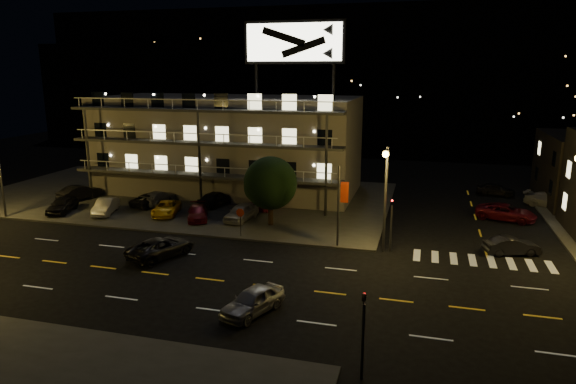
% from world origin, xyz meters
% --- Properties ---
extents(ground, '(140.00, 140.00, 0.00)m').
position_xyz_m(ground, '(0.00, 0.00, 0.00)').
color(ground, black).
rests_on(ground, ground).
extents(curb_nw, '(44.00, 24.00, 0.15)m').
position_xyz_m(curb_nw, '(-14.00, 20.00, 0.07)').
color(curb_nw, '#363633').
rests_on(curb_nw, ground).
extents(motel, '(28.00, 13.80, 18.10)m').
position_xyz_m(motel, '(-9.94, 23.88, 5.34)').
color(motel, gray).
rests_on(motel, ground).
extents(hill_backdrop, '(120.00, 25.00, 24.00)m').
position_xyz_m(hill_backdrop, '(-5.94, 68.78, 11.55)').
color(hill_backdrop, black).
rests_on(hill_backdrop, ground).
extents(streetlight_nc, '(0.44, 1.92, 8.00)m').
position_xyz_m(streetlight_nc, '(8.50, 7.94, 4.96)').
color(streetlight_nc, '#2D2D30').
rests_on(streetlight_nc, ground).
extents(signal_nw, '(0.20, 0.27, 4.60)m').
position_xyz_m(signal_nw, '(9.00, 8.50, 2.57)').
color(signal_nw, '#2D2D30').
rests_on(signal_nw, ground).
extents(signal_sw, '(0.20, 0.27, 4.60)m').
position_xyz_m(signal_sw, '(9.00, -8.50, 2.57)').
color(signal_sw, '#2D2D30').
rests_on(signal_sw, ground).
extents(banner_north, '(0.83, 0.16, 6.40)m').
position_xyz_m(banner_north, '(5.09, 8.40, 3.43)').
color(banner_north, '#2D2D30').
rests_on(banner_north, ground).
extents(stop_sign, '(0.91, 0.11, 2.61)m').
position_xyz_m(stop_sign, '(-3.00, 8.57, 1.71)').
color(stop_sign, '#2D2D30').
rests_on(stop_sign, ground).
extents(tree, '(4.80, 4.62, 6.04)m').
position_xyz_m(tree, '(-1.61, 12.27, 3.74)').
color(tree, black).
rests_on(tree, curb_nw).
extents(lot_car_0, '(2.70, 4.56, 1.45)m').
position_xyz_m(lot_car_0, '(-21.89, 10.93, 0.88)').
color(lot_car_0, black).
rests_on(lot_car_0, curb_nw).
extents(lot_car_1, '(2.63, 4.50, 1.40)m').
position_xyz_m(lot_car_1, '(-17.64, 11.59, 0.85)').
color(lot_car_1, '#9B9AA0').
rests_on(lot_car_1, curb_nw).
extents(lot_car_2, '(3.10, 4.83, 1.24)m').
position_xyz_m(lot_car_2, '(-11.94, 12.76, 0.77)').
color(lot_car_2, yellow).
rests_on(lot_car_2, curb_nw).
extents(lot_car_3, '(3.29, 4.59, 1.23)m').
position_xyz_m(lot_car_3, '(-8.45, 12.13, 0.77)').
color(lot_car_3, '#4F0B16').
rests_on(lot_car_3, curb_nw).
extents(lot_car_4, '(2.33, 4.56, 1.49)m').
position_xyz_m(lot_car_4, '(-4.55, 12.95, 0.89)').
color(lot_car_4, '#9B9AA0').
rests_on(lot_car_4, curb_nw).
extents(lot_car_5, '(2.91, 4.86, 1.51)m').
position_xyz_m(lot_car_5, '(-23.42, 15.58, 0.91)').
color(lot_car_5, black).
rests_on(lot_car_5, curb_nw).
extents(lot_car_6, '(3.05, 4.85, 1.25)m').
position_xyz_m(lot_car_6, '(-14.99, 15.34, 0.77)').
color(lot_car_6, black).
rests_on(lot_car_6, curb_nw).
extents(lot_car_7, '(2.32, 4.78, 1.34)m').
position_xyz_m(lot_car_7, '(-14.56, 16.01, 0.82)').
color(lot_car_7, '#9B9AA0').
rests_on(lot_car_7, curb_nw).
extents(lot_car_8, '(2.81, 4.76, 1.52)m').
position_xyz_m(lot_car_8, '(-8.71, 16.98, 0.91)').
color(lot_car_8, black).
rests_on(lot_car_8, curb_nw).
extents(lot_car_9, '(2.53, 4.41, 1.38)m').
position_xyz_m(lot_car_9, '(-3.25, 17.21, 0.84)').
color(lot_car_9, '#4F0B16').
rests_on(lot_car_9, curb_nw).
extents(side_car_0, '(4.22, 2.53, 1.31)m').
position_xyz_m(side_car_0, '(17.75, 10.23, 0.66)').
color(side_car_0, black).
rests_on(side_car_0, ground).
extents(side_car_1, '(5.68, 3.71, 1.45)m').
position_xyz_m(side_car_1, '(18.57, 19.72, 0.73)').
color(side_car_1, '#4F0B16').
rests_on(side_car_1, ground).
extents(side_car_2, '(5.22, 3.82, 1.41)m').
position_xyz_m(side_car_2, '(23.45, 25.62, 0.70)').
color(side_car_2, '#9B9AA0').
rests_on(side_car_2, ground).
extents(side_car_3, '(4.18, 2.25, 1.35)m').
position_xyz_m(side_car_3, '(18.78, 29.44, 0.67)').
color(side_car_3, black).
rests_on(side_car_3, ground).
extents(road_car_east, '(3.18, 4.61, 1.46)m').
position_xyz_m(road_car_east, '(2.26, -3.70, 0.73)').
color(road_car_east, '#9B9AA0').
rests_on(road_car_east, ground).
extents(road_car_west, '(4.17, 5.71, 1.44)m').
position_xyz_m(road_car_west, '(-7.13, 2.98, 0.72)').
color(road_car_west, black).
rests_on(road_car_west, ground).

